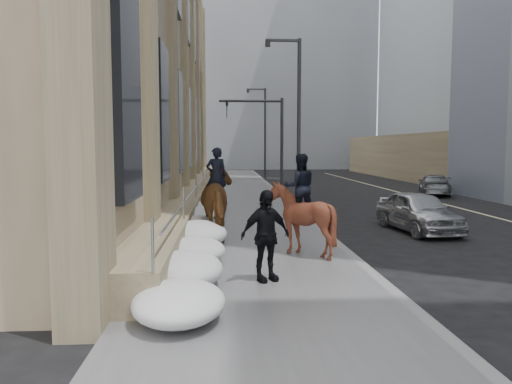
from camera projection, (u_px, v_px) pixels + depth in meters
ground at (258, 291)px, 10.11m from camera, size 140.00×140.00×0.00m
sidewalk at (241, 218)px, 20.04m from camera, size 5.00×80.00×0.12m
curb at (306, 217)px, 20.20m from camera, size 0.24×80.00×0.12m
lane_line at (494, 217)px, 20.70m from camera, size 0.15×70.00×0.01m
limestone_building at (144, 43)px, 28.82m from camera, size 6.10×44.00×18.00m
bg_building_mid at (258, 66)px, 68.73m from camera, size 30.00×12.00×28.00m
bg_building_far at (191, 103)px, 80.40m from camera, size 24.00×12.00×20.00m
streetlight_mid at (296, 112)px, 23.78m from camera, size 1.71×0.24×8.00m
streetlight_far at (263, 128)px, 43.66m from camera, size 1.71×0.24×8.00m
traffic_signal at (267, 130)px, 31.74m from camera, size 4.10×0.22×6.00m
snow_bank at (204, 214)px, 18.04m from camera, size 1.70×18.10×0.76m
mounted_horse_left at (221, 201)px, 15.13m from camera, size 1.68×2.82×2.77m
mounted_horse_right at (300, 213)px, 12.87m from camera, size 1.61×1.79×2.61m
pedestrian at (265, 236)px, 10.33m from camera, size 1.21×0.88×1.91m
car_silver at (418, 211)px, 17.08m from camera, size 2.05×4.26×1.40m
car_grey at (434, 185)px, 30.05m from camera, size 3.05×4.64×1.25m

